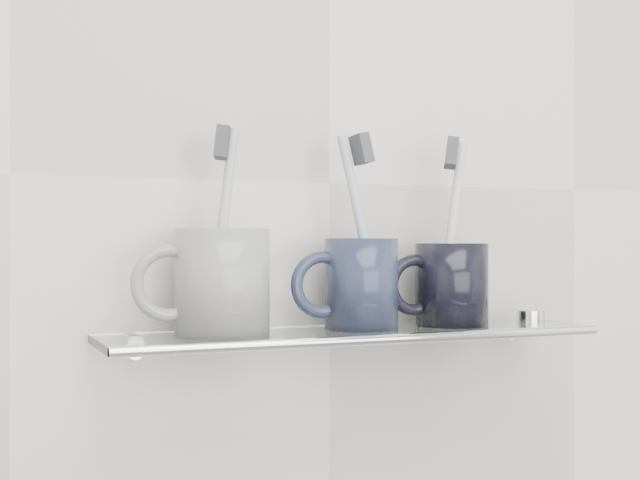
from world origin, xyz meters
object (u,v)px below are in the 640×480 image
mug_right (452,284)px  shelf_glass (354,334)px  mug_left (222,282)px  mug_center (362,284)px

mug_right → shelf_glass: bearing=174.2°
shelf_glass → mug_left: (-0.13, 0.00, 0.05)m
mug_right → mug_center: bearing=171.7°
mug_left → mug_center: size_ratio=1.10×
mug_left → mug_right: mug_left is taller
mug_center → shelf_glass: bearing=-155.0°
mug_center → mug_right: bearing=0.1°
shelf_glass → mug_center: (0.01, 0.00, 0.05)m
shelf_glass → mug_right: 0.12m
shelf_glass → mug_right: mug_right is taller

